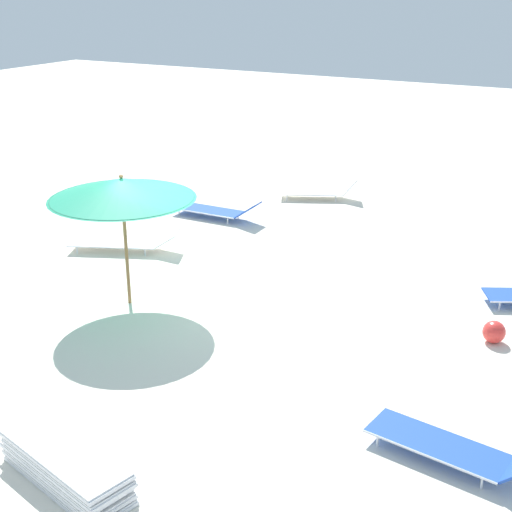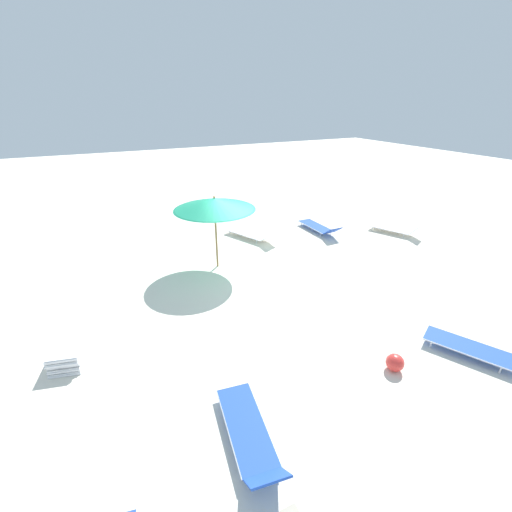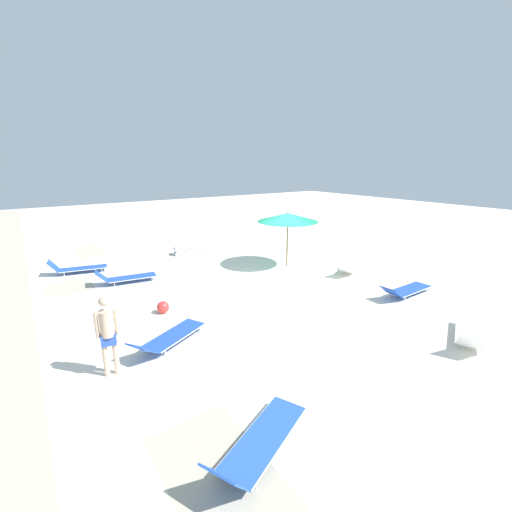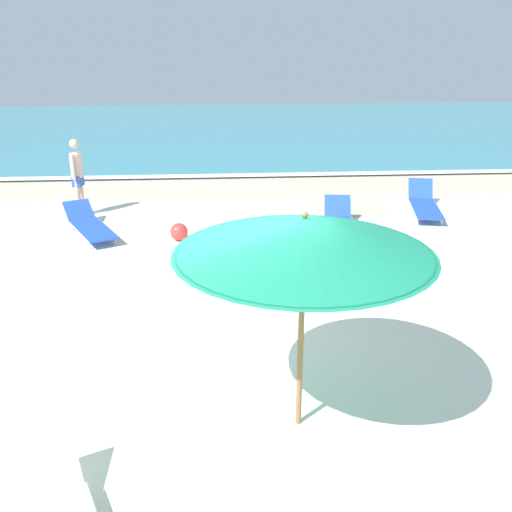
# 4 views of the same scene
# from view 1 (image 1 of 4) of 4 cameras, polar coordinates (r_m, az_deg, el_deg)

# --- Properties ---
(ground_plane) EXTENTS (60.00, 60.00, 0.16)m
(ground_plane) POSITION_cam_1_polar(r_m,az_deg,el_deg) (13.15, -4.01, -3.52)
(ground_plane) COLOR silver
(beach_umbrella) EXTENTS (2.52, 2.52, 2.37)m
(beach_umbrella) POSITION_cam_1_polar(r_m,az_deg,el_deg) (12.29, -10.68, 5.30)
(beach_umbrella) COLOR olive
(beach_umbrella) RESTS_ON ground_plane
(lounger_stack) EXTENTS (1.06, 1.99, 0.41)m
(lounger_stack) POSITION_cam_1_polar(r_m,az_deg,el_deg) (8.81, -14.96, -15.92)
(lounger_stack) COLOR white
(lounger_stack) RESTS_ON ground_plane
(sun_lounger_near_water_left) EXTENTS (0.89, 2.16, 0.58)m
(sun_lounger_near_water_left) POSITION_cam_1_polar(r_m,az_deg,el_deg) (9.11, 15.65, -14.53)
(sun_lounger_near_water_left) COLOR blue
(sun_lounger_near_water_left) RESTS_ON ground_plane
(sun_lounger_near_water_right) EXTENTS (1.40, 2.07, 0.60)m
(sun_lounger_near_water_right) POSITION_cam_1_polar(r_m,az_deg,el_deg) (18.89, 5.13, 5.23)
(sun_lounger_near_water_right) COLOR white
(sun_lounger_near_water_right) RESTS_ON ground_plane
(sun_lounger_mid_beach_solo) EXTENTS (0.66, 2.22, 0.51)m
(sun_lounger_mid_beach_solo) POSITION_cam_1_polar(r_m,az_deg,el_deg) (17.28, -3.18, 3.70)
(sun_lounger_mid_beach_solo) COLOR blue
(sun_lounger_mid_beach_solo) RESTS_ON ground_plane
(sun_lounger_mid_beach_pair_b) EXTENTS (1.49, 2.39, 0.48)m
(sun_lounger_mid_beach_pair_b) POSITION_cam_1_polar(r_m,az_deg,el_deg) (15.40, -10.47, 1.11)
(sun_lounger_mid_beach_pair_b) COLOR white
(sun_lounger_mid_beach_pair_b) RESTS_ON ground_plane
(beach_ball) EXTENTS (0.36, 0.36, 0.36)m
(beach_ball) POSITION_cam_1_polar(r_m,az_deg,el_deg) (12.02, 18.51, -5.78)
(beach_ball) COLOR red
(beach_ball) RESTS_ON ground_plane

